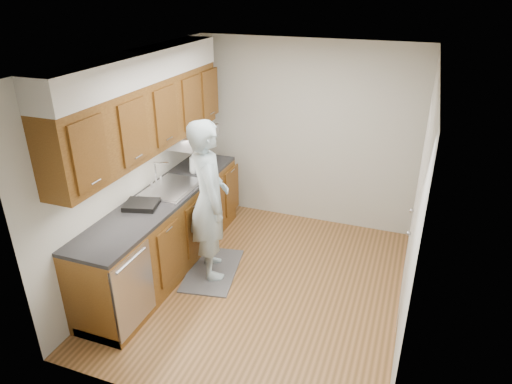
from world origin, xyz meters
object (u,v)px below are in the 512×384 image
person (209,190)px  soap_bottle_b (201,169)px  soda_can (204,169)px  soap_bottle_a (194,162)px  dish_rack (141,205)px  soap_bottle_c (196,163)px

person → soap_bottle_b: size_ratio=12.31×
soap_bottle_b → soda_can: soap_bottle_b is taller
soap_bottle_a → dish_rack: bearing=-95.0°
soda_can → dish_rack: soda_can is taller
soda_can → dish_rack: bearing=-102.2°
soap_bottle_a → soap_bottle_b: (0.11, -0.04, -0.06)m
person → soda_can: 0.76m
soap_bottle_a → soap_bottle_c: size_ratio=1.86×
soap_bottle_c → person: bearing=-54.1°
person → soda_can: (-0.38, 0.66, -0.06)m
person → soap_bottle_b: bearing=-0.7°
soap_bottle_b → soap_bottle_c: bearing=133.5°
soap_bottle_a → dish_rack: soap_bottle_a is taller
soap_bottle_a → soap_bottle_c: bearing=106.8°
soap_bottle_b → soap_bottle_c: soap_bottle_b is taller
soap_bottle_a → dish_rack: size_ratio=0.87×
person → soap_bottle_c: size_ratio=13.10×
soap_bottle_c → soda_can: size_ratio=1.26×
soap_bottle_b → dish_rack: 1.03m
person → dish_rack: (-0.61, -0.40, -0.10)m
soap_bottle_c → soda_can: bearing=-30.8°
soap_bottle_b → dish_rack: bearing=-101.6°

